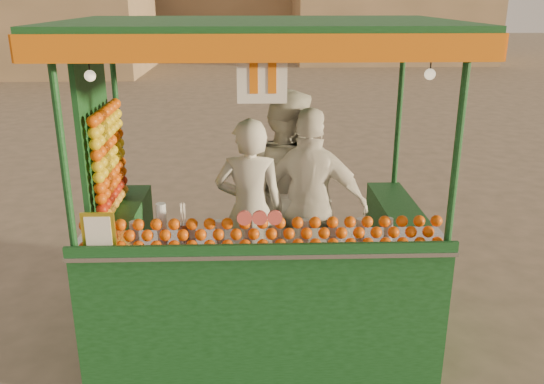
{
  "coord_description": "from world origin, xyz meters",
  "views": [
    {
      "loc": [
        0.4,
        -4.44,
        3.02
      ],
      "look_at": [
        0.56,
        0.24,
        1.4
      ],
      "focal_mm": 37.47,
      "sensor_mm": 36.0,
      "label": 1
    }
  ],
  "objects_px": {
    "vendor_right": "(310,205)",
    "vendor_middle": "(285,188)",
    "vendor_left": "(250,211)",
    "juice_cart": "(252,250)"
  },
  "relations": [
    {
      "from": "vendor_right",
      "to": "vendor_middle",
      "type": "bearing_deg",
      "value": -38.38
    },
    {
      "from": "vendor_left",
      "to": "vendor_middle",
      "type": "distance_m",
      "value": 0.49
    },
    {
      "from": "juice_cart",
      "to": "vendor_middle",
      "type": "distance_m",
      "value": 0.77
    },
    {
      "from": "juice_cart",
      "to": "vendor_right",
      "type": "xyz_separation_m",
      "value": [
        0.53,
        0.32,
        0.3
      ]
    },
    {
      "from": "vendor_left",
      "to": "vendor_middle",
      "type": "relative_size",
      "value": 0.9
    },
    {
      "from": "vendor_middle",
      "to": "vendor_right",
      "type": "distance_m",
      "value": 0.37
    },
    {
      "from": "juice_cart",
      "to": "vendor_right",
      "type": "height_order",
      "value": "juice_cart"
    },
    {
      "from": "vendor_middle",
      "to": "vendor_right",
      "type": "bearing_deg",
      "value": 158.67
    },
    {
      "from": "vendor_left",
      "to": "vendor_middle",
      "type": "xyz_separation_m",
      "value": [
        0.33,
        0.35,
        0.1
      ]
    },
    {
      "from": "vendor_middle",
      "to": "vendor_right",
      "type": "height_order",
      "value": "vendor_middle"
    }
  ]
}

